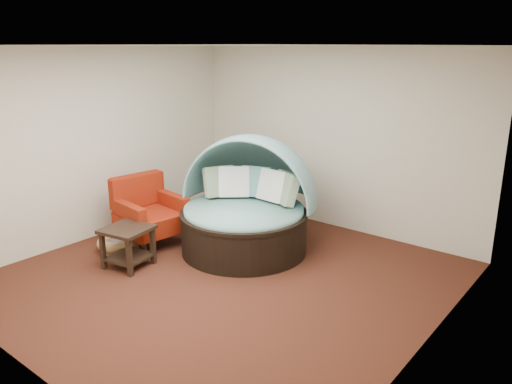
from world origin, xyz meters
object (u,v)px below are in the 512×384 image
Objects in this scene: red_armchair at (148,213)px; side_table at (128,241)px; canopy_daybed at (247,198)px; pet_basket at (119,244)px.

red_armchair reaches higher than side_table.
red_armchair is 1.52× the size of side_table.
pet_basket is (-1.33, -1.22, -0.64)m from canopy_daybed.
canopy_daybed reaches higher than pet_basket.
pet_basket is at bearing 156.31° from side_table.
canopy_daybed is 1.71m from side_table.
side_table is (0.52, -0.23, 0.24)m from pet_basket.
pet_basket is 0.62m from side_table.
canopy_daybed reaches higher than side_table.
red_armchair is 0.84m from side_table.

